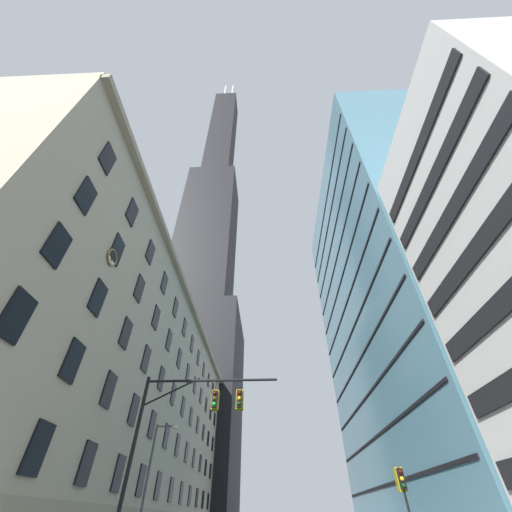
{
  "coord_description": "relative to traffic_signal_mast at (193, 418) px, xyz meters",
  "views": [
    {
      "loc": [
        0.05,
        -13.41,
        1.37
      ],
      "look_at": [
        -1.72,
        28.91,
        38.1
      ],
      "focal_mm": 21.53,
      "sensor_mm": 36.0,
      "label": 1
    }
  ],
  "objects": [
    {
      "name": "glass_office_midrise",
      "position": [
        23.29,
        18.27,
        19.37
      ],
      "size": [
        16.29,
        34.99,
        50.06
      ],
      "color": "teal",
      "rests_on": "ground"
    },
    {
      "name": "dark_skyscraper",
      "position": [
        -17.8,
        65.22,
        62.71
      ],
      "size": [
        27.9,
        27.9,
        231.83
      ],
      "color": "black",
      "rests_on": "ground"
    },
    {
      "name": "traffic_light_near_right",
      "position": [
        10.91,
        1.54,
        -2.81
      ],
      "size": [
        0.4,
        0.63,
        3.39
      ],
      "color": "black",
      "rests_on": "sidewalk_right"
    },
    {
      "name": "traffic_signal_mast",
      "position": [
        0.0,
        0.0,
        0.0
      ],
      "size": [
        7.79,
        0.63,
        7.73
      ],
      "color": "black",
      "rests_on": "sidewalk_left"
    },
    {
      "name": "street_lamppost",
      "position": [
        -4.73,
        9.28,
        -1.22
      ],
      "size": [
        1.85,
        0.32,
        7.24
      ],
      "color": "#47474C",
      "rests_on": "sidewalk_left"
    },
    {
      "name": "station_building",
      "position": [
        -13.39,
        24.0,
        7.05
      ],
      "size": [
        13.85,
        69.82,
        25.47
      ],
      "color": "#B2A88E",
      "rests_on": "ground"
    }
  ]
}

